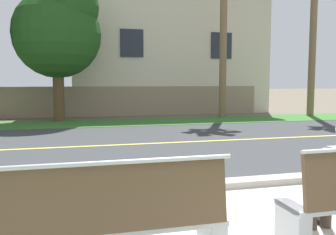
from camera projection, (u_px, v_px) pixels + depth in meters
The scene contains 9 objects.
ground_plane at pixel (128, 136), 10.80m from camera, with size 140.00×140.00×0.00m, color #665B4C.
curb_edge at pixel (185, 187), 5.35m from camera, with size 44.00×0.30×0.11m, color #ADA89E.
street_asphalt at pixel (137, 144), 9.35m from camera, with size 52.00×8.00×0.01m, color #383A3D.
road_centre_line at pixel (137, 144), 9.35m from camera, with size 48.00×0.14×0.01m, color #E0CC4C.
far_verge_grass at pixel (114, 123), 14.38m from camera, with size 48.00×2.80×0.02m, color #38702D.
bench_left at pixel (115, 224), 2.93m from camera, with size 1.85×0.48×1.01m.
shade_tree_centre at pixel (60, 28), 14.59m from camera, with size 3.53×3.53×5.82m.
garden_wall at pixel (129, 101), 17.37m from camera, with size 13.00×0.36×1.40m, color gray.
house_across_street at pixel (162, 50), 20.79m from camera, with size 10.88×6.91×6.83m.
Camera 1 is at (-1.57, -2.64, 1.59)m, focal length 38.95 mm.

